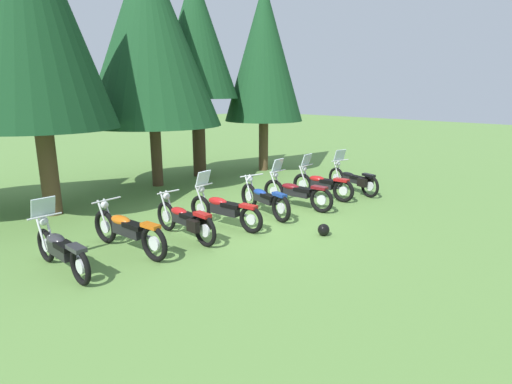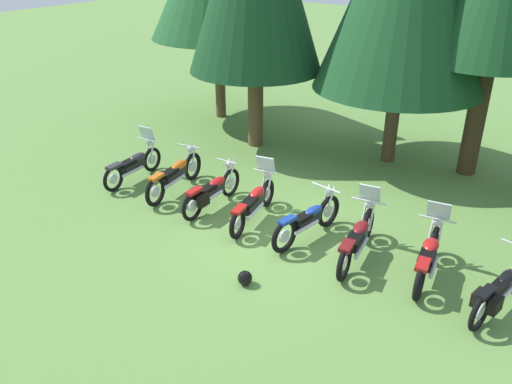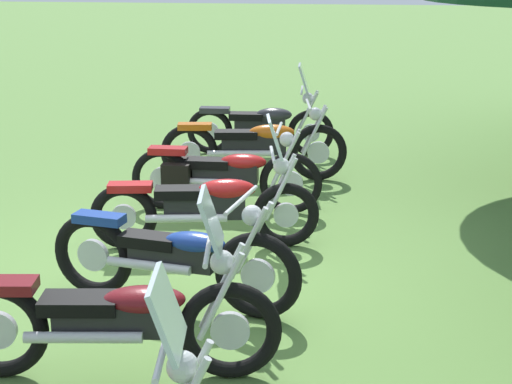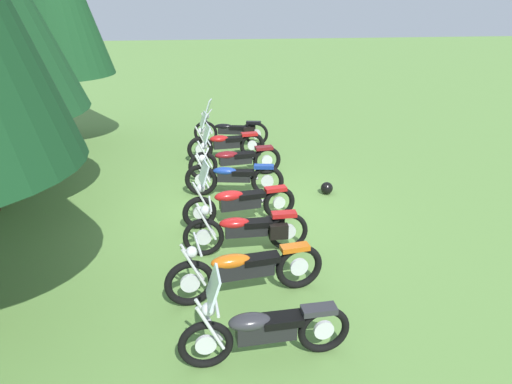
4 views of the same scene
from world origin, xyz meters
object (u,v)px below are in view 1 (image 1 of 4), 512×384
(motorcycle_2, at_px, (186,220))
(pine_tree_3, at_px, (195,37))
(pine_tree_1, at_px, (29,9))
(dropped_helmet, at_px, (324,230))
(motorcycle_7, at_px, (353,179))
(motorcycle_4, at_px, (264,199))
(motorcycle_1, at_px, (128,230))
(motorcycle_5, at_px, (296,192))
(pine_tree_4, at_px, (264,53))
(pine_tree_2, at_px, (149,36))
(motorcycle_6, at_px, (322,184))
(motorcycle_3, at_px, (224,209))
(motorcycle_0, at_px, (61,249))

(motorcycle_2, relative_size, pine_tree_3, 0.29)
(pine_tree_1, bearing_deg, dropped_helmet, -57.73)
(motorcycle_7, distance_m, dropped_helmet, 4.52)
(motorcycle_4, bearing_deg, motorcycle_2, 101.12)
(motorcycle_1, relative_size, motorcycle_7, 1.09)
(motorcycle_5, relative_size, pine_tree_4, 0.31)
(motorcycle_5, bearing_deg, pine_tree_4, -43.35)
(pine_tree_2, bearing_deg, motorcycle_1, -126.64)
(motorcycle_2, xyz_separation_m, motorcycle_6, (5.19, 0.05, 0.01))
(motorcycle_2, height_order, pine_tree_4, pine_tree_4)
(motorcycle_3, bearing_deg, motorcycle_1, 77.30)
(motorcycle_2, height_order, motorcycle_4, motorcycle_4)
(motorcycle_1, distance_m, pine_tree_3, 9.34)
(motorcycle_1, height_order, pine_tree_2, pine_tree_2)
(dropped_helmet, bearing_deg, motorcycle_7, 24.36)
(motorcycle_1, xyz_separation_m, motorcycle_4, (3.93, -0.16, -0.02))
(motorcycle_7, height_order, pine_tree_1, pine_tree_1)
(motorcycle_7, bearing_deg, pine_tree_1, 73.40)
(motorcycle_6, xyz_separation_m, pine_tree_4, (2.09, 4.67, 4.33))
(motorcycle_3, distance_m, pine_tree_1, 6.89)
(motorcycle_0, distance_m, pine_tree_1, 6.41)
(motorcycle_5, bearing_deg, pine_tree_1, 44.06)
(motorcycle_3, distance_m, motorcycle_4, 1.41)
(pine_tree_2, bearing_deg, pine_tree_3, 9.68)
(motorcycle_7, relative_size, pine_tree_1, 0.27)
(motorcycle_5, bearing_deg, motorcycle_3, 79.53)
(motorcycle_3, xyz_separation_m, motorcycle_6, (4.01, -0.02, 0.00))
(motorcycle_3, height_order, dropped_helmet, motorcycle_3)
(motorcycle_1, xyz_separation_m, motorcycle_7, (7.87, -0.44, -0.01))
(motorcycle_5, height_order, motorcycle_7, motorcycle_5)
(motorcycle_3, height_order, pine_tree_1, pine_tree_1)
(pine_tree_2, bearing_deg, pine_tree_1, -164.56)
(motorcycle_2, height_order, pine_tree_2, pine_tree_2)
(motorcycle_0, bearing_deg, dropped_helmet, -116.53)
(motorcycle_4, distance_m, motorcycle_7, 3.95)
(motorcycle_2, bearing_deg, pine_tree_1, 19.03)
(pine_tree_1, bearing_deg, motorcycle_1, -87.23)
(motorcycle_7, bearing_deg, motorcycle_4, 97.95)
(motorcycle_1, relative_size, pine_tree_2, 0.30)
(motorcycle_7, bearing_deg, motorcycle_0, 99.85)
(pine_tree_1, distance_m, pine_tree_4, 8.83)
(motorcycle_5, relative_size, pine_tree_3, 0.31)
(pine_tree_2, bearing_deg, motorcycle_5, -75.60)
(motorcycle_0, xyz_separation_m, motorcycle_4, (5.31, -0.08, -0.02))
(motorcycle_4, relative_size, pine_tree_4, 0.30)
(motorcycle_2, relative_size, dropped_helmet, 7.89)
(motorcycle_4, height_order, motorcycle_6, motorcycle_6)
(motorcycle_2, bearing_deg, motorcycle_1, 80.06)
(pine_tree_3, height_order, pine_tree_4, pine_tree_3)
(motorcycle_1, xyz_separation_m, pine_tree_1, (-0.19, 3.96, 4.82))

